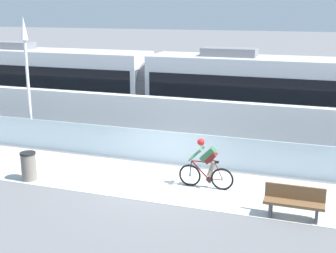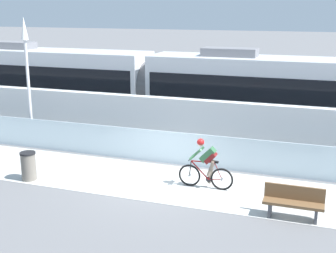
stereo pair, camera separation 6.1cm
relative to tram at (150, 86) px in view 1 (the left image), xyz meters
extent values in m
plane|color=slate|center=(2.95, -6.85, -1.89)|extent=(200.00, 200.00, 0.00)
cube|color=beige|center=(2.95, -6.85, -1.89)|extent=(32.00, 3.20, 0.01)
cube|color=silver|center=(2.95, -5.00, -1.29)|extent=(32.00, 0.05, 1.20)
cube|color=white|center=(2.95, -3.20, -0.86)|extent=(32.00, 0.36, 2.06)
cube|color=#595654|center=(2.95, -0.72, -1.89)|extent=(32.00, 0.08, 0.01)
cube|color=#595654|center=(2.95, 0.72, -1.89)|extent=(32.00, 0.08, 0.01)
cube|color=silver|center=(-5.74, 0.00, 0.01)|extent=(11.00, 2.50, 3.10)
cube|color=black|center=(-5.74, 0.00, 0.36)|extent=(10.56, 2.54, 1.04)
cube|color=#14724C|center=(-5.74, 0.00, -1.36)|extent=(10.78, 2.53, 0.28)
cube|color=slate|center=(-7.72, 0.00, 1.74)|extent=(2.40, 1.10, 0.36)
cylinder|color=black|center=(-9.26, 0.72, -1.59)|extent=(0.60, 0.10, 0.60)
cube|color=#232326|center=(-2.22, 0.00, -1.53)|extent=(1.40, 1.88, 0.20)
cylinder|color=black|center=(-2.22, -0.72, -1.59)|extent=(0.60, 0.10, 0.60)
cylinder|color=black|center=(-2.22, 0.72, -1.59)|extent=(0.60, 0.10, 0.60)
cube|color=silver|center=(5.76, 0.00, 0.01)|extent=(11.00, 2.50, 3.10)
cube|color=black|center=(5.76, 0.00, 0.36)|extent=(10.56, 2.54, 1.04)
cube|color=#14724C|center=(5.76, 0.00, -1.36)|extent=(10.78, 2.53, 0.28)
cube|color=slate|center=(3.78, 0.00, 1.74)|extent=(2.40, 1.10, 0.36)
cube|color=#232326|center=(2.24, 0.00, -1.53)|extent=(1.40, 1.88, 0.20)
cylinder|color=black|center=(2.24, -0.72, -1.59)|extent=(0.60, 0.10, 0.60)
cylinder|color=black|center=(2.24, 0.72, -1.59)|extent=(0.60, 0.10, 0.60)
cylinder|color=#59595B|center=(0.01, 0.00, 0.01)|extent=(0.60, 2.30, 2.30)
torus|color=black|center=(4.03, -6.85, -1.53)|extent=(0.72, 0.06, 0.72)
cylinder|color=#99999E|center=(4.03, -6.85, -1.53)|extent=(0.07, 0.10, 0.07)
torus|color=black|center=(5.08, -6.85, -1.53)|extent=(0.72, 0.06, 0.72)
cylinder|color=#99999E|center=(5.08, -6.85, -1.53)|extent=(0.07, 0.10, 0.07)
cylinder|color=maroon|center=(4.37, -6.85, -1.32)|extent=(0.60, 0.04, 0.58)
cylinder|color=maroon|center=(4.75, -6.85, -1.30)|extent=(0.22, 0.04, 0.59)
cylinder|color=maroon|center=(4.46, -6.85, -1.03)|extent=(0.76, 0.04, 0.07)
cylinder|color=maroon|center=(4.87, -6.85, -1.56)|extent=(0.43, 0.03, 0.09)
cylinder|color=maroon|center=(4.96, -6.85, -1.27)|extent=(0.27, 0.02, 0.53)
cylinder|color=black|center=(4.06, -6.85, -1.29)|extent=(0.08, 0.03, 0.49)
cube|color=black|center=(4.84, -6.85, -0.99)|extent=(0.24, 0.10, 0.05)
cylinder|color=black|center=(4.08, -6.85, -0.94)|extent=(0.03, 0.58, 0.03)
cylinder|color=#262628|center=(4.66, -6.85, -1.59)|extent=(0.18, 0.02, 0.18)
cube|color=#33663F|center=(4.62, -6.85, -0.78)|extent=(0.50, 0.28, 0.51)
cube|color=maroon|center=(4.71, -6.85, -0.87)|extent=(0.38, 0.30, 0.38)
sphere|color=beige|center=(4.38, -6.85, -0.43)|extent=(0.20, 0.20, 0.20)
sphere|color=red|center=(4.38, -6.85, -0.40)|extent=(0.23, 0.23, 0.23)
cylinder|color=#33663F|center=(4.26, -6.85, -0.77)|extent=(0.44, 0.41, 0.41)
cylinder|color=#33663F|center=(4.26, -6.85, -0.77)|extent=(0.44, 0.41, 0.41)
cylinder|color=#726656|center=(4.73, -6.85, -1.35)|extent=(0.29, 0.33, 0.80)
cylinder|color=#726656|center=(4.73, -6.85, -1.21)|extent=(0.29, 0.33, 0.54)
cylinder|color=gray|center=(-3.39, -4.70, -1.79)|extent=(0.24, 0.24, 0.20)
cylinder|color=silver|center=(-3.39, -4.70, 0.31)|extent=(0.12, 0.12, 4.20)
cone|color=white|center=(-3.39, -4.70, 2.86)|extent=(0.28, 0.28, 0.90)
cylinder|color=slate|center=(-1.12, -8.10, -1.44)|extent=(0.48, 0.48, 0.90)
cylinder|color=black|center=(-1.12, -8.10, -0.96)|extent=(0.51, 0.51, 0.06)
cube|color=brown|center=(7.33, -8.20, -1.44)|extent=(1.60, 0.44, 0.08)
cube|color=brown|center=(7.33, -8.00, -1.20)|extent=(1.60, 0.06, 0.40)
cube|color=#4C4C51|center=(6.73, -8.20, -1.69)|extent=(0.08, 0.36, 0.41)
cube|color=#4C4C51|center=(7.93, -8.20, -1.69)|extent=(0.08, 0.36, 0.41)
camera|label=1|loc=(7.82, -19.95, 3.65)|focal=48.71mm
camera|label=2|loc=(7.88, -19.93, 3.65)|focal=48.71mm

